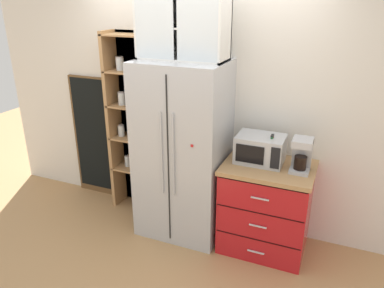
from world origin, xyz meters
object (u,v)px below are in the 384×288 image
object	(u,v)px
bottle_amber	(271,151)
bottle_green	(271,152)
coffee_maker	(302,154)
microwave	(260,149)
mug_sage	(270,161)
chalkboard_menu	(95,137)
mug_red	(269,162)
refrigerator	(183,151)

from	to	relation	value
bottle_amber	bottle_green	xyz separation A→B (m)	(0.00, -0.03, -0.00)
coffee_maker	bottle_amber	world-z (taller)	coffee_maker
microwave	bottle_green	size ratio (longest dim) A/B	1.51
mug_sage	chalkboard_menu	world-z (taller)	chalkboard_menu
mug_red	chalkboard_menu	bearing A→B (deg)	171.38
refrigerator	bottle_amber	distance (m)	0.88
bottle_green	chalkboard_menu	size ratio (longest dim) A/B	0.20
bottle_green	chalkboard_menu	xyz separation A→B (m)	(-2.18, 0.27, -0.27)
microwave	mug_sage	distance (m)	0.14
mug_sage	chalkboard_menu	xyz separation A→B (m)	(-2.18, 0.28, -0.18)
microwave	mug_sage	bearing A→B (deg)	-22.05
microwave	bottle_amber	distance (m)	0.10
mug_red	bottle_green	world-z (taller)	bottle_green
refrigerator	mug_red	bearing A→B (deg)	-1.68
bottle_amber	coffee_maker	bearing A→B (deg)	-8.27
coffee_maker	bottle_amber	xyz separation A→B (m)	(-0.28, 0.04, -0.03)
chalkboard_menu	mug_sage	bearing A→B (deg)	-7.31
mug_red	coffee_maker	bearing A→B (deg)	10.62
coffee_maker	mug_sage	xyz separation A→B (m)	(-0.27, -0.00, -0.11)
bottle_green	chalkboard_menu	world-z (taller)	chalkboard_menu
refrigerator	mug_red	size ratio (longest dim) A/B	16.25
microwave	mug_sage	size ratio (longest dim) A/B	3.65
microwave	coffee_maker	world-z (taller)	coffee_maker
bottle_green	refrigerator	bearing A→B (deg)	-177.84
chalkboard_menu	mug_red	bearing A→B (deg)	-8.62
coffee_maker	mug_red	distance (m)	0.30
mug_sage	bottle_green	distance (m)	0.09
bottle_amber	bottle_green	distance (m)	0.03
coffee_maker	bottle_green	world-z (taller)	coffee_maker
bottle_green	mug_sage	bearing A→B (deg)	-77.01
mug_sage	refrigerator	bearing A→B (deg)	-178.35
bottle_green	chalkboard_menu	distance (m)	2.21
microwave	bottle_amber	xyz separation A→B (m)	(0.10, -0.00, -0.00)
chalkboard_menu	microwave	bearing A→B (deg)	-6.52
bottle_green	chalkboard_menu	bearing A→B (deg)	172.88
refrigerator	microwave	world-z (taller)	refrigerator
refrigerator	mug_sage	bearing A→B (deg)	1.65
coffee_maker	bottle_amber	distance (m)	0.28
bottle_amber	chalkboard_menu	bearing A→B (deg)	173.74
mug_red	bottle_amber	bearing A→B (deg)	91.11
mug_sage	bottle_amber	bearing A→B (deg)	92.50
mug_red	chalkboard_menu	distance (m)	2.21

